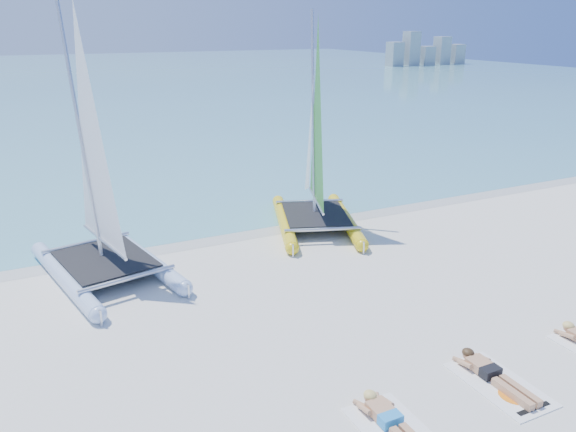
# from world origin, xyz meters

# --- Properties ---
(ground) EXTENTS (140.00, 140.00, 0.00)m
(ground) POSITION_xyz_m (0.00, 0.00, 0.00)
(ground) COLOR silver
(ground) RESTS_ON ground
(sea) EXTENTS (140.00, 115.00, 0.01)m
(sea) POSITION_xyz_m (0.00, 63.00, 0.01)
(sea) COLOR #78C9C3
(sea) RESTS_ON ground
(wet_sand_strip) EXTENTS (140.00, 1.40, 0.01)m
(wet_sand_strip) POSITION_xyz_m (0.00, 5.50, 0.00)
(wet_sand_strip) COLOR beige
(wet_sand_strip) RESTS_ON ground
(distant_skyline) EXTENTS (14.00, 2.00, 5.00)m
(distant_skyline) POSITION_xyz_m (53.71, 62.00, 1.94)
(distant_skyline) COLOR #949AA2
(distant_skyline) RESTS_ON ground
(catamaran_blue) EXTENTS (3.42, 5.54, 7.03)m
(catamaran_blue) POSITION_xyz_m (-3.33, 4.22, 2.10)
(catamaran_blue) COLOR silver
(catamaran_blue) RESTS_ON ground
(catamaran_yellow) EXTENTS (3.90, 5.45, 6.74)m
(catamaran_yellow) POSITION_xyz_m (3.40, 5.40, 2.12)
(catamaran_yellow) COLOR yellow
(catamaran_yellow) RESTS_ON ground
(sunbather_b) EXTENTS (0.37, 1.73, 0.26)m
(sunbather_b) POSITION_xyz_m (-0.18, -3.82, 0.12)
(sunbather_b) COLOR tan
(sunbather_b) RESTS_ON towel_b
(towel_c) EXTENTS (1.00, 1.85, 0.02)m
(towel_c) POSITION_xyz_m (2.22, -3.75, 0.01)
(towel_c) COLOR white
(towel_c) RESTS_ON ground
(sunbather_c) EXTENTS (0.37, 1.73, 0.26)m
(sunbather_c) POSITION_xyz_m (2.22, -3.55, 0.12)
(sunbather_c) COLOR tan
(sunbather_c) RESTS_ON towel_c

